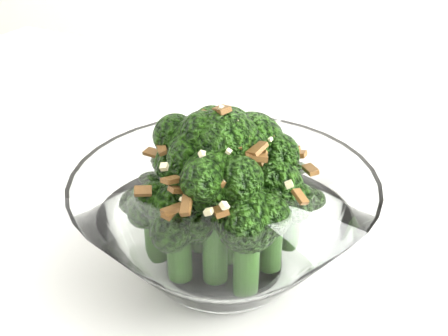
# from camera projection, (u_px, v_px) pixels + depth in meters

# --- Properties ---
(table) EXTENTS (1.37, 1.09, 0.75)m
(table) POSITION_uv_depth(u_px,v_px,m) (173.00, 280.00, 0.63)
(table) COLOR white
(table) RESTS_ON ground
(broccoli_dish) EXTENTS (0.25, 0.25, 0.16)m
(broccoli_dish) POSITION_uv_depth(u_px,v_px,m) (224.00, 214.00, 0.51)
(broccoli_dish) COLOR white
(broccoli_dish) RESTS_ON table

